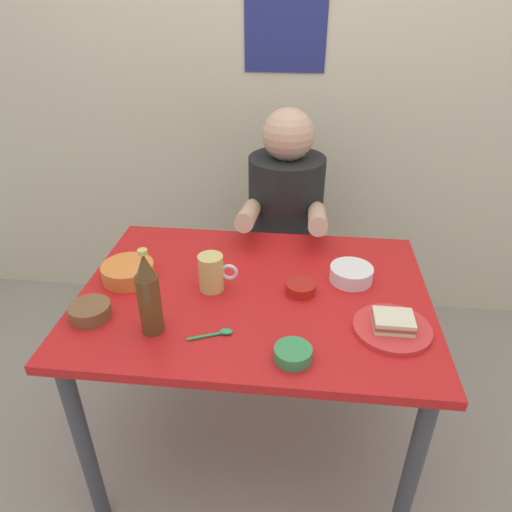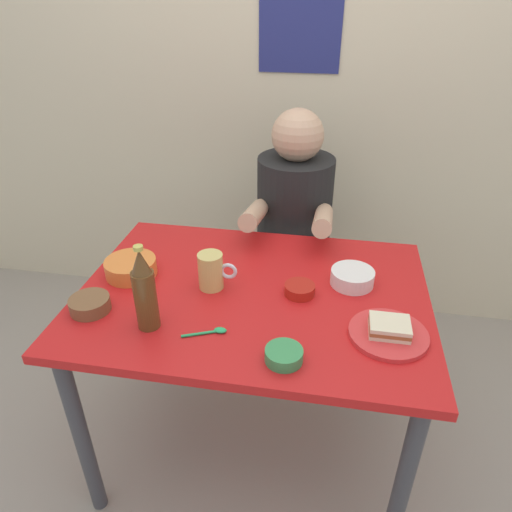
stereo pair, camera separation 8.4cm
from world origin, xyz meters
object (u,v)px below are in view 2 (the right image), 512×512
(beer_bottle, at_px, (145,291))
(soup_bowl_orange, at_px, (131,267))
(plate_orange, at_px, (388,334))
(dining_table, at_px, (253,314))
(stool, at_px, (291,285))
(sandwich, at_px, (390,327))
(beer_mug, at_px, (212,271))
(person_seated, at_px, (294,205))

(beer_bottle, distance_m, soup_bowl_orange, 0.31)
(soup_bowl_orange, bearing_deg, plate_orange, -11.99)
(dining_table, bearing_deg, stool, 84.01)
(sandwich, relative_size, soup_bowl_orange, 0.65)
(dining_table, distance_m, beer_mug, 0.20)
(sandwich, bearing_deg, soup_bowl_orange, 168.01)
(dining_table, relative_size, soup_bowl_orange, 6.47)
(stool, bearing_deg, beer_mug, -107.65)
(stool, height_order, person_seated, person_seated)
(plate_orange, bearing_deg, beer_mug, 164.47)
(dining_table, bearing_deg, beer_bottle, -139.86)
(stool, xyz_separation_m, person_seated, (0.00, -0.01, 0.42))
(dining_table, xyz_separation_m, stool, (0.07, 0.63, -0.30))
(soup_bowl_orange, bearing_deg, beer_mug, -5.04)
(beer_mug, xyz_separation_m, soup_bowl_orange, (-0.29, 0.03, -0.03))
(dining_table, bearing_deg, plate_orange, -20.28)
(stool, height_order, beer_bottle, beer_bottle)
(person_seated, height_order, beer_bottle, person_seated)
(plate_orange, xyz_separation_m, soup_bowl_orange, (-0.83, 0.18, 0.02))
(beer_bottle, bearing_deg, stool, 68.89)
(sandwich, xyz_separation_m, beer_bottle, (-0.67, -0.07, 0.09))
(person_seated, relative_size, sandwich, 6.54)
(stool, xyz_separation_m, sandwich, (0.34, -0.78, 0.42))
(plate_orange, relative_size, beer_mug, 1.75)
(person_seated, xyz_separation_m, soup_bowl_orange, (-0.49, -0.59, 0.01))
(sandwich, xyz_separation_m, soup_bowl_orange, (-0.83, 0.18, -0.00))
(dining_table, bearing_deg, beer_mug, -179.98)
(dining_table, relative_size, plate_orange, 5.00)
(plate_orange, xyz_separation_m, beer_bottle, (-0.67, -0.07, 0.11))
(person_seated, xyz_separation_m, beer_bottle, (-0.33, -0.84, 0.09))
(person_seated, bearing_deg, sandwich, -66.04)
(stool, bearing_deg, sandwich, -66.34)
(stool, distance_m, person_seated, 0.42)
(person_seated, distance_m, beer_bottle, 0.91)
(beer_bottle, height_order, soup_bowl_orange, beer_bottle)
(person_seated, relative_size, soup_bowl_orange, 4.23)
(person_seated, height_order, plate_orange, person_seated)
(dining_table, height_order, person_seated, person_seated)
(plate_orange, bearing_deg, person_seated, 113.96)
(plate_orange, distance_m, beer_bottle, 0.68)
(beer_bottle, bearing_deg, beer_mug, 59.92)
(stool, xyz_separation_m, plate_orange, (0.34, -0.78, 0.40))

